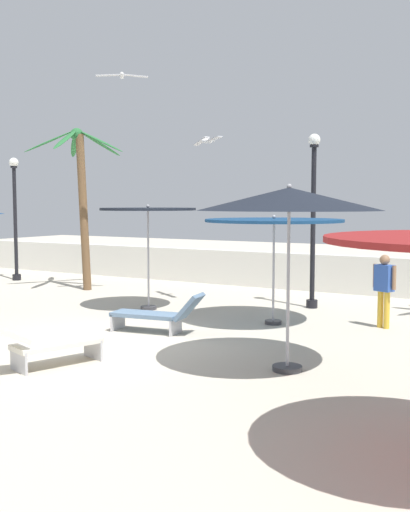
{
  "coord_description": "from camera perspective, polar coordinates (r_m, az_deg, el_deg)",
  "views": [
    {
      "loc": [
        6.95,
        -9.11,
        2.6
      ],
      "look_at": [
        0.0,
        2.82,
        1.4
      ],
      "focal_mm": 43.23,
      "sensor_mm": 36.0,
      "label": 1
    }
  ],
  "objects": [
    {
      "name": "lamp_post_0",
      "position": [
        21.51,
        -17.17,
        3.82
      ],
      "size": [
        0.31,
        0.31,
        4.08
      ],
      "color": "black",
      "rests_on": "ground_plane"
    },
    {
      "name": "palm_tree_0",
      "position": [
        18.71,
        -11.37,
        6.36
      ],
      "size": [
        2.7,
        2.96,
        4.8
      ],
      "color": "brown",
      "rests_on": "ground_plane"
    },
    {
      "name": "lounge_chair_0",
      "position": [
        12.39,
        -4.41,
        -5.36
      ],
      "size": [
        1.95,
        0.84,
        0.83
      ],
      "color": "#B7B7BC",
      "rests_on": "ground_plane"
    },
    {
      "name": "patio_umbrella_1",
      "position": [
        13.12,
        6.4,
        3.05
      ],
      "size": [
        2.94,
        2.94,
        2.34
      ],
      "color": "#333338",
      "rests_on": "ground_plane"
    },
    {
      "name": "ground_plane",
      "position": [
        11.75,
        -7.0,
        -7.85
      ],
      "size": [
        56.0,
        56.0,
        0.0
      ],
      "primitive_type": "plane",
      "color": "beige"
    },
    {
      "name": "seagull_0",
      "position": [
        15.82,
        0.27,
        10.65
      ],
      "size": [
        1.22,
        0.85,
        0.18
      ],
      "color": "white"
    },
    {
      "name": "patio_umbrella_2",
      "position": [
        9.43,
        7.79,
        5.14
      ],
      "size": [
        2.82,
        2.82,
        2.88
      ],
      "color": "#333338",
      "rests_on": "ground_plane"
    },
    {
      "name": "boundary_wall",
      "position": [
        18.63,
        8.13,
        -1.42
      ],
      "size": [
        25.2,
        0.3,
        1.09
      ],
      "primitive_type": "cube",
      "color": "silver",
      "rests_on": "ground_plane"
    },
    {
      "name": "lamp_post_1",
      "position": [
        15.32,
        9.98,
        3.72
      ],
      "size": [
        0.3,
        0.3,
        4.26
      ],
      "color": "black",
      "rests_on": "ground_plane"
    },
    {
      "name": "patio_umbrella_4",
      "position": [
        14.93,
        -5.3,
        3.93
      ],
      "size": [
        2.31,
        2.31,
        2.56
      ],
      "color": "#333338",
      "rests_on": "ground_plane"
    },
    {
      "name": "guest_1",
      "position": [
        13.26,
        16.24,
        -2.52
      ],
      "size": [
        0.52,
        0.36,
        1.53
      ],
      "color": "gold",
      "rests_on": "ground_plane"
    },
    {
      "name": "lounge_chair_1",
      "position": [
        10.1,
        -14.69,
        -7.75
      ],
      "size": [
        1.13,
        1.93,
        0.82
      ],
      "color": "#B7B7BC",
      "rests_on": "ground_plane"
    },
    {
      "name": "seagull_1",
      "position": [
        17.27,
        -7.69,
        16.2
      ],
      "size": [
        1.2,
        0.94,
        0.14
      ],
      "color": "white"
    }
  ]
}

